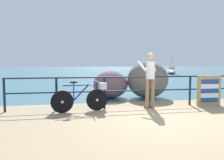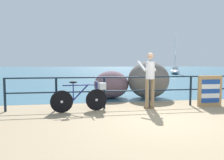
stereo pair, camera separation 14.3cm
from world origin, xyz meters
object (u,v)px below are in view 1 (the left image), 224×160
at_px(person_at_railing, 150,78).
at_px(sailboat, 171,69).
at_px(bicycle, 85,96).
at_px(seagull, 149,58).
at_px(breakwater_boulder_main, 148,80).
at_px(breakwater_boulder_left, 111,84).
at_px(folded_deckchair_stack, 209,91).

height_order(person_at_railing, sailboat, sailboat).
bearing_deg(bicycle, sailboat, 49.52).
xyz_separation_m(bicycle, seagull, (2.78, 2.04, 1.20)).
xyz_separation_m(breakwater_boulder_main, breakwater_boulder_left, (-1.53, 0.27, -0.20)).
distance_m(bicycle, seagull, 3.65).
height_order(folded_deckchair_stack, sailboat, sailboat).
height_order(breakwater_boulder_left, sailboat, sailboat).
bearing_deg(breakwater_boulder_left, bicycle, -117.24).
bearing_deg(person_at_railing, breakwater_boulder_main, -29.64).
distance_m(folded_deckchair_stack, sailboat, 22.74).
relative_size(breakwater_boulder_left, sailboat, 0.24).
relative_size(bicycle, sailboat, 0.27).
xyz_separation_m(breakwater_boulder_left, sailboat, (11.94, 18.69, 0.14)).
xyz_separation_m(folded_deckchair_stack, sailboat, (8.93, 20.91, 0.19)).
height_order(person_at_railing, folded_deckchair_stack, person_at_railing).
height_order(person_at_railing, seagull, person_at_railing).
bearing_deg(folded_deckchair_stack, sailboat, 66.88).
distance_m(seagull, sailboat, 21.60).
height_order(person_at_railing, breakwater_boulder_main, person_at_railing).
relative_size(bicycle, folded_deckchair_stack, 1.62).
bearing_deg(seagull, bicycle, 15.33).
relative_size(breakwater_boulder_main, seagull, 5.10).
distance_m(bicycle, breakwater_boulder_left, 2.58).
bearing_deg(seagull, sailboat, -139.60).
bearing_deg(person_at_railing, sailboat, -39.19).
xyz_separation_m(person_at_railing, seagull, (0.72, 1.99, 0.67)).
xyz_separation_m(person_at_railing, sailboat, (11.06, 20.93, -0.28)).
bearing_deg(person_at_railing, folded_deckchair_stack, -100.67).
height_order(bicycle, seagull, seagull).
height_order(breakwater_boulder_left, seagull, seagull).
bearing_deg(breakwater_boulder_left, person_at_railing, -68.59).
distance_m(person_at_railing, seagull, 2.22).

